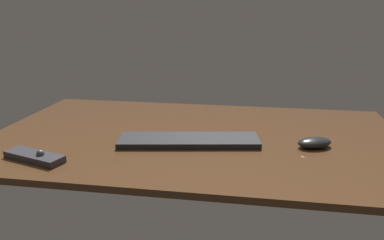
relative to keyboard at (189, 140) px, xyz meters
The scene contains 4 objects.
desk 8.94cm from the keyboard, 83.27° to the left, with size 140.00×84.00×2.00cm, color #4C301C.
keyboard is the anchor object (origin of this frame).
computer_mouse 39.58cm from the keyboard, ahead, with size 11.11×6.44×3.16cm, color black.
media_remote 46.24cm from the keyboard, 153.12° to the right, with size 19.68×11.11×3.50cm.
Camera 1 is at (18.78, -121.64, 44.24)cm, focal length 35.39 mm.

